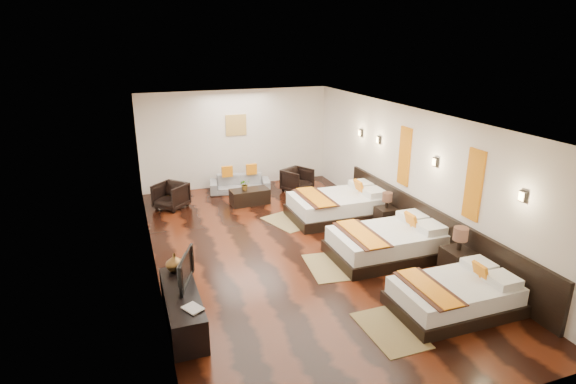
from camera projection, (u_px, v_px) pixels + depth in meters
name	position (u px, v px, depth m)	size (l,w,h in m)	color
floor	(293.00, 250.00, 9.64)	(5.50, 9.50, 0.01)	black
ceiling	(294.00, 116.00, 8.74)	(5.50, 9.50, 0.01)	white
back_wall	(236.00, 139.00, 13.42)	(5.50, 0.01, 2.80)	silver
left_wall	(150.00, 202.00, 8.31)	(0.01, 9.50, 2.80)	silver
right_wall	(412.00, 173.00, 10.07)	(0.01, 9.50, 2.80)	silver
headboard_panel	(429.00, 227.00, 9.65)	(0.08, 6.60, 0.90)	black
bed_near	(455.00, 295.00, 7.47)	(1.98, 1.24, 0.75)	black
bed_mid	(388.00, 243.00, 9.29)	(2.25, 1.42, 0.86)	black
bed_far	(339.00, 205.00, 11.29)	(2.33, 1.47, 0.89)	black
nightstand_a	(457.00, 260.00, 8.48)	(0.49, 0.49, 0.97)	black
nightstand_b	(386.00, 215.00, 10.70)	(0.43, 0.43, 0.85)	black
jute_mat_near	(390.00, 330.00, 7.01)	(0.75, 1.20, 0.01)	olive
jute_mat_mid	(328.00, 267.00, 8.93)	(0.75, 1.20, 0.01)	olive
jute_mat_far	(287.00, 222.00, 11.09)	(0.75, 1.20, 0.01)	olive
tv_console	(183.00, 308.00, 7.09)	(0.50, 1.80, 0.55)	black
tv	(181.00, 269.00, 7.18)	(0.85, 0.11, 0.49)	black
book	(187.00, 312.00, 6.48)	(0.22, 0.29, 0.03)	black
figurine	(175.00, 262.00, 7.60)	(0.29, 0.29, 0.31)	brown
sofa	(240.00, 184.00, 13.15)	(1.67, 0.65, 0.49)	gray
armchair_left	(171.00, 196.00, 11.87)	(0.71, 0.73, 0.67)	black
armchair_right	(297.00, 180.00, 13.18)	(0.71, 0.73, 0.67)	black
coffee_table	(250.00, 197.00, 12.23)	(1.00, 0.50, 0.40)	black
table_plant	(245.00, 184.00, 12.09)	(0.27, 0.23, 0.30)	#326321
orange_panel_a	(474.00, 185.00, 8.27)	(0.04, 0.40, 1.30)	#D86014
orange_panel_b	(405.00, 156.00, 10.24)	(0.04, 0.40, 1.30)	#D86014
sconce_near	(523.00, 196.00, 7.24)	(0.07, 0.12, 0.18)	black
sconce_mid	(435.00, 162.00, 9.20)	(0.07, 0.12, 0.18)	black
sconce_far	(378.00, 140.00, 11.16)	(0.07, 0.12, 0.18)	black
sconce_lounge	(361.00, 133.00, 11.96)	(0.07, 0.12, 0.18)	black
gold_artwork	(236.00, 125.00, 13.28)	(0.60, 0.04, 0.60)	#AD873F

